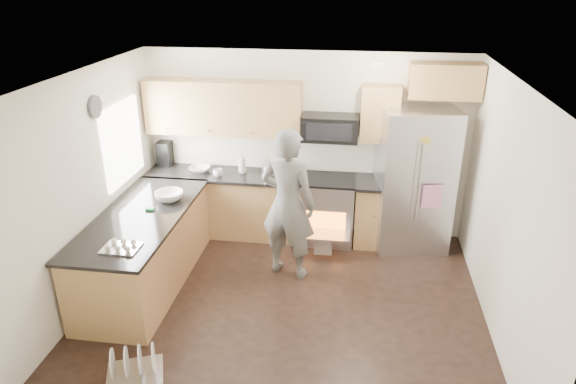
% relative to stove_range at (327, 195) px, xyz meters
% --- Properties ---
extents(ground, '(4.50, 4.50, 0.00)m').
position_rel_stove_range_xyz_m(ground, '(-0.35, -1.69, -0.68)').
color(ground, black).
rests_on(ground, ground).
extents(room_shell, '(4.54, 4.04, 2.62)m').
position_rel_stove_range_xyz_m(room_shell, '(-0.39, -1.68, 1.00)').
color(room_shell, white).
rests_on(room_shell, ground).
extents(back_cabinet_run, '(4.45, 0.64, 2.50)m').
position_rel_stove_range_xyz_m(back_cabinet_run, '(-0.94, 0.06, 0.29)').
color(back_cabinet_run, '#A36941').
rests_on(back_cabinet_run, ground).
extents(peninsula, '(0.96, 2.36, 1.03)m').
position_rel_stove_range_xyz_m(peninsula, '(-2.10, -1.44, -0.21)').
color(peninsula, '#A36941').
rests_on(peninsula, ground).
extents(stove_range, '(0.76, 0.97, 1.79)m').
position_rel_stove_range_xyz_m(stove_range, '(0.00, 0.00, 0.00)').
color(stove_range, '#B7B7BC').
rests_on(stove_range, ground).
extents(refrigerator, '(1.07, 0.90, 1.95)m').
position_rel_stove_range_xyz_m(refrigerator, '(1.15, 0.01, 0.30)').
color(refrigerator, '#B7B7BC').
rests_on(refrigerator, ground).
extents(person, '(0.80, 0.63, 1.92)m').
position_rel_stove_range_xyz_m(person, '(-0.41, -0.97, 0.28)').
color(person, slate).
rests_on(person, ground).
extents(dish_rack, '(0.64, 0.58, 0.32)m').
position_rel_stove_range_xyz_m(dish_rack, '(-1.61, -2.99, -0.59)').
color(dish_rack, '#B7B7BC').
rests_on(dish_rack, ground).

